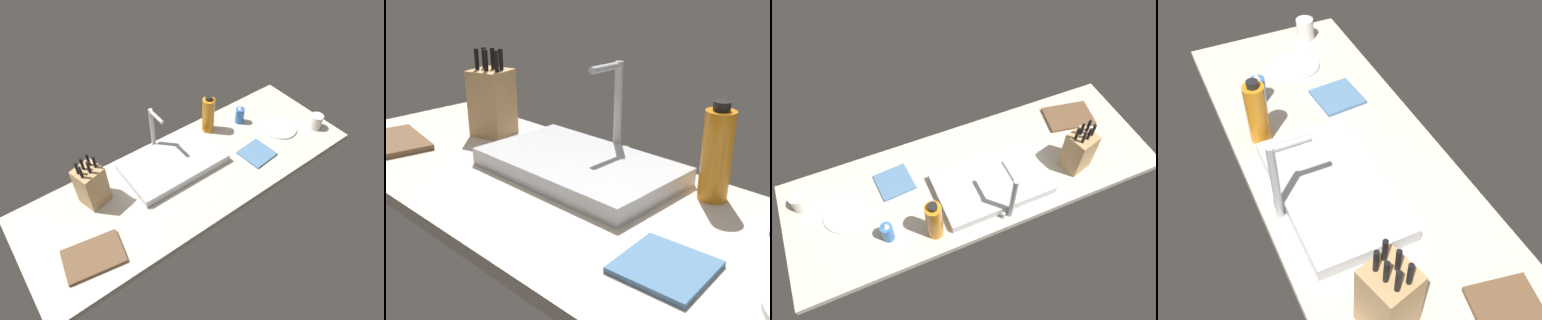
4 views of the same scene
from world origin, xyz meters
The scene contains 10 objects.
countertop_slab centered at (0.00, 0.00, 1.75)cm, with size 186.02×64.96×3.50cm, color beige.
sink_basin centered at (-5.09, 9.91, 5.96)cm, with size 53.92×31.76×4.91cm, color #B7BABF.
faucet centered at (-6.07, 26.28, 19.99)cm, with size 5.50×12.75×28.57cm.
knife_block centered at (-49.62, 14.49, 14.91)cm, with size 14.63×14.29×28.90cm.
cutting_board centered at (-64.89, -14.13, 4.40)cm, with size 25.90×17.75×1.80cm, color brown.
soap_bottle centered at (48.91, 15.95, 9.01)cm, with size 5.43×5.43×12.82cm.
water_bottle centered at (28.79, 22.07, 15.01)cm, with size 7.30×7.30×24.50cm.
dinner_plate centered at (64.35, -3.59, 4.10)cm, with size 20.60×20.60×1.20cm, color white.
dish_towel centered at (37.93, -11.14, 4.10)cm, with size 16.75×16.33×1.20cm, color teal.
coffee_mug centered at (82.24, -15.59, 8.05)cm, with size 7.46×7.46×9.11cm, color silver.
Camera 1 is at (-75.50, -100.87, 147.17)cm, focal length 33.00 mm.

